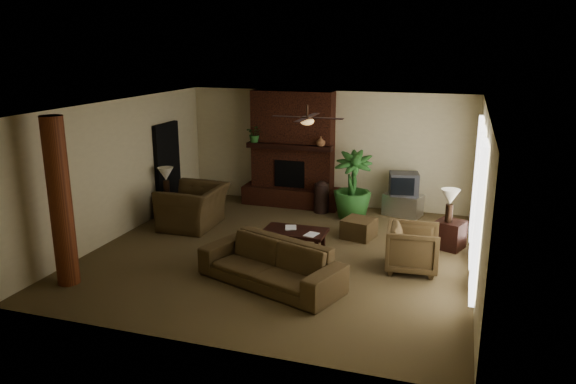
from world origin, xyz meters
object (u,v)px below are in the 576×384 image
(side_table_left, at_px, (169,206))
(armchair_right, at_px, (413,246))
(armchair_left, at_px, (193,200))
(coffee_table, at_px, (295,233))
(sofa, at_px, (271,257))
(floor_plant, at_px, (352,200))
(side_table_right, at_px, (450,235))
(tv_stand, at_px, (403,205))
(lamp_right, at_px, (450,199))
(floor_vase, at_px, (321,195))
(lamp_left, at_px, (166,176))
(ottoman, at_px, (359,228))
(log_column, at_px, (60,203))

(side_table_left, bearing_deg, armchair_right, -13.58)
(armchair_left, bearing_deg, coffee_table, 72.01)
(sofa, bearing_deg, floor_plant, 101.89)
(floor_plant, distance_m, side_table_right, 2.58)
(tv_stand, height_order, side_table_left, side_table_left)
(tv_stand, height_order, floor_plant, floor_plant)
(floor_plant, bearing_deg, tv_stand, 27.37)
(coffee_table, relative_size, lamp_right, 1.85)
(coffee_table, bearing_deg, side_table_right, 21.40)
(side_table_right, bearing_deg, floor_vase, 153.15)
(armchair_right, bearing_deg, lamp_left, 72.83)
(side_table_right, relative_size, lamp_right, 0.85)
(lamp_left, bearing_deg, coffee_table, -17.73)
(ottoman, height_order, lamp_left, lamp_left)
(tv_stand, distance_m, lamp_left, 5.48)
(coffee_table, bearing_deg, floor_vase, 93.30)
(coffee_table, bearing_deg, lamp_left, 162.27)
(armchair_left, xyz_separation_m, side_table_right, (5.37, 0.35, -0.33))
(log_column, relative_size, tv_stand, 3.29)
(log_column, distance_m, tv_stand, 7.46)
(tv_stand, distance_m, floor_plant, 1.24)
(side_table_left, distance_m, lamp_left, 0.73)
(lamp_right, bearing_deg, floor_plant, 147.57)
(lamp_left, xyz_separation_m, side_table_right, (6.20, 0.03, -0.73))
(armchair_left, relative_size, floor_vase, 1.80)
(sofa, xyz_separation_m, armchair_right, (2.18, 1.31, -0.03))
(sofa, height_order, armchair_right, sofa)
(log_column, bearing_deg, ottoman, 41.27)
(floor_plant, bearing_deg, lamp_left, -161.34)
(sofa, relative_size, lamp_right, 3.80)
(sofa, bearing_deg, armchair_left, 158.49)
(ottoman, bearing_deg, lamp_left, -179.04)
(floor_plant, bearing_deg, side_table_left, -161.98)
(floor_plant, distance_m, side_table_left, 4.20)
(ottoman, height_order, floor_plant, floor_plant)
(log_column, bearing_deg, side_table_right, 31.25)
(armchair_right, bearing_deg, log_column, 109.00)
(sofa, xyz_separation_m, floor_vase, (-0.21, 4.16, -0.05))
(floor_vase, bearing_deg, tv_stand, 11.33)
(sofa, distance_m, armchair_left, 3.47)
(coffee_table, relative_size, floor_plant, 0.78)
(log_column, relative_size, armchair_right, 3.10)
(floor_plant, relative_size, lamp_left, 2.38)
(armchair_left, xyz_separation_m, coffee_table, (2.54, -0.76, -0.23))
(sofa, distance_m, floor_vase, 4.16)
(side_table_left, relative_size, lamp_right, 0.85)
(coffee_table, xyz_separation_m, lamp_right, (2.78, 1.05, 0.63))
(floor_plant, relative_size, lamp_right, 2.38)
(floor_vase, distance_m, side_table_right, 3.34)
(log_column, height_order, floor_plant, log_column)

